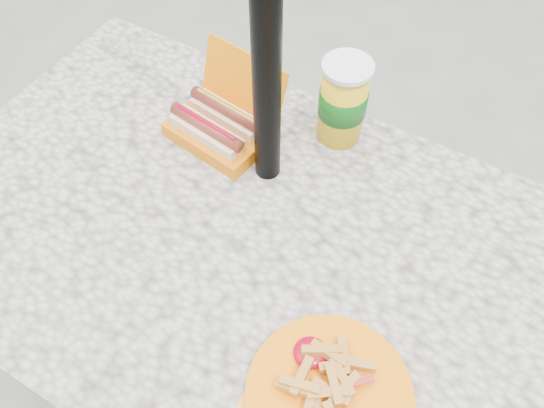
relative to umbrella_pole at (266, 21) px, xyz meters
The scene contains 6 objects.
ground 1.11m from the umbrella_pole, 90.00° to the right, with size 60.00×60.00×0.00m, color slate.
picnic_table 0.49m from the umbrella_pole, 90.00° to the right, with size 1.20×0.80×0.75m.
umbrella_pole is the anchor object (origin of this frame).
hotdog_box 0.34m from the umbrella_pole, 168.38° to the left, with size 0.22×0.20×0.16m.
fries_plate 0.57m from the umbrella_pole, 48.90° to the right, with size 0.26×0.35×0.05m.
soda_cup 0.31m from the umbrella_pole, 63.43° to the left, with size 0.10×0.10×0.19m.
Camera 1 is at (0.34, -0.42, 1.58)m, focal length 35.00 mm.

